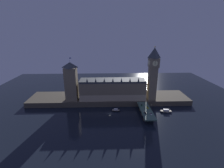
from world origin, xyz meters
TOP-DOWN VIEW (x-y plane):
  - ground_plane at (0.00, 0.00)m, footprint 400.00×400.00m
  - embankment at (0.00, 39.00)m, footprint 220.00×42.00m
  - parliament_hall at (4.52, 32.36)m, footprint 87.35×24.08m
  - clock_tower at (56.39, 26.62)m, footprint 12.59×12.70m
  - victoria_tower at (-49.75, 29.03)m, footprint 15.37×15.37m
  - bridge at (42.38, -5.00)m, footprint 12.90×46.00m
  - car_northbound_lead at (39.54, 6.56)m, footprint 1.84×4.08m
  - car_northbound_trail at (39.54, -13.34)m, footprint 1.87×3.99m
  - car_southbound_lead at (45.22, -15.75)m, footprint 1.97×4.64m
  - car_southbound_trail at (45.22, -0.06)m, footprint 1.87×4.49m
  - pedestrian_near_rail at (36.70, -19.84)m, footprint 0.38×0.38m
  - street_lamp_near at (36.30, -19.72)m, footprint 1.34×0.60m
  - street_lamp_mid at (48.46, -5.00)m, footprint 1.34×0.60m
  - street_lamp_far at (36.30, 9.72)m, footprint 1.34×0.60m
  - boat_upstream at (7.54, 5.79)m, footprint 10.41×5.05m
  - boat_downstream at (68.69, 1.39)m, footprint 14.97×5.80m

SIDE VIEW (x-z plane):
  - ground_plane at x=0.00m, z-range 0.00..0.00m
  - boat_upstream at x=7.54m, z-range -0.47..3.02m
  - boat_downstream at x=68.69m, z-range -0.53..3.38m
  - embankment at x=0.00m, z-range 0.00..6.89m
  - bridge at x=42.38m, z-range 1.32..8.11m
  - car_southbound_lead at x=45.22m, z-range 6.75..8.06m
  - car_northbound_trail at x=39.54m, z-range 6.74..8.15m
  - car_northbound_lead at x=39.54m, z-range 6.74..8.19m
  - car_southbound_trail at x=45.22m, z-range 6.74..8.31m
  - pedestrian_near_rail at x=36.70m, z-range 6.85..8.71m
  - street_lamp_near at x=36.30m, z-range 7.55..13.53m
  - street_lamp_mid at x=48.46m, z-range 7.64..14.38m
  - street_lamp_far at x=36.30m, z-range 7.64..14.42m
  - parliament_hall at x=4.52m, z-range 4.21..35.82m
  - victoria_tower at x=-49.75m, z-range 4.01..60.66m
  - clock_tower at x=56.39m, z-range 8.89..79.16m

